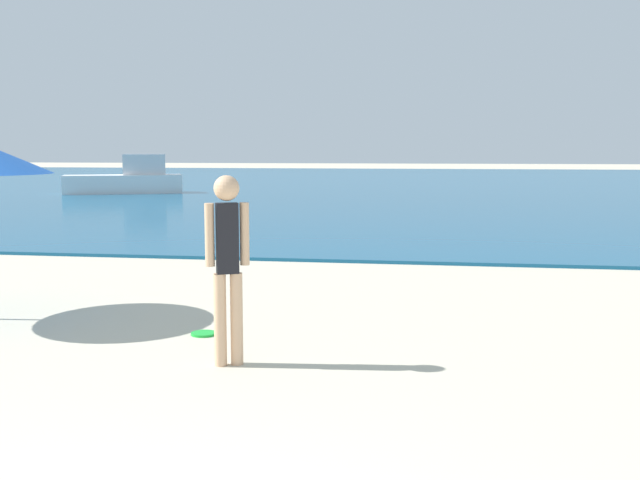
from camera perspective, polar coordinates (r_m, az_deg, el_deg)
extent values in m
cube|color=#14567F|center=(42.44, 7.21, 4.33)|extent=(160.00, 60.00, 0.06)
cylinder|color=#DDAD84|center=(6.70, -6.36, -5.99)|extent=(0.11, 0.11, 0.83)
cylinder|color=#DDAD84|center=(6.68, -7.61, -6.05)|extent=(0.11, 0.11, 0.83)
cube|color=black|center=(6.57, -7.08, 0.13)|extent=(0.22, 0.18, 0.62)
sphere|color=#DDAD84|center=(6.53, -7.13, 3.94)|extent=(0.22, 0.22, 0.22)
cylinder|color=#DDAD84|center=(6.59, -5.77, 0.47)|extent=(0.08, 0.08, 0.55)
cylinder|color=#DDAD84|center=(6.55, -8.41, 0.39)|extent=(0.08, 0.08, 0.55)
cylinder|color=green|center=(7.88, -8.86, -7.06)|extent=(0.26, 0.26, 0.03)
cube|color=white|center=(32.81, -14.74, 4.14)|extent=(5.06, 3.31, 0.77)
cube|color=silver|center=(32.78, -13.26, 5.62)|extent=(2.02, 1.67, 0.87)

